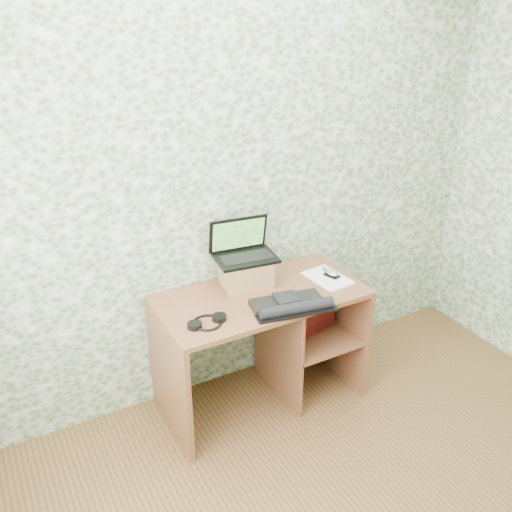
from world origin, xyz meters
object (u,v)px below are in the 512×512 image
riser (246,272)px  notepad (327,278)px  keyboard (291,305)px  desk (270,328)px  laptop (243,248)px

riser → notepad: (0.46, -0.18, -0.08)m
notepad → keyboard: bearing=-159.3°
notepad → riser: bearing=153.4°
desk → notepad: 0.46m
laptop → notepad: laptop is taller
desk → riser: (-0.10, 0.12, 0.35)m
desk → laptop: size_ratio=3.19×
keyboard → notepad: bearing=36.5°
keyboard → laptop: bearing=113.4°
laptop → keyboard: 0.45m
desk → riser: 0.38m
riser → laptop: 0.14m
riser → keyboard: 0.37m
desk → laptop: laptop is taller
laptop → keyboard: size_ratio=0.81×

